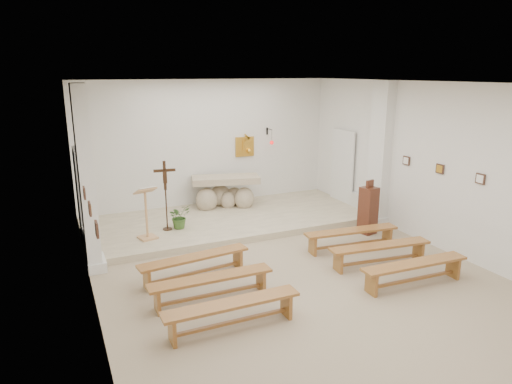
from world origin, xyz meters
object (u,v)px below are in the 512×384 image
altar (225,194)px  lectern (146,213)px  crucifix_stand (166,191)px  donation_pedestal (368,210)px  bench_left_front (195,262)px  bench_right_third (414,268)px  bench_left_second (211,283)px  bench_right_second (380,250)px  bench_left_third (232,309)px  bench_right_front (351,235)px

altar → lectern: lectern is taller
crucifix_stand → donation_pedestal: crucifix_stand is taller
lectern → bench_left_front: (0.44, -2.04, -0.41)m
crucifix_stand → bench_left_front: size_ratio=0.77×
bench_right_third → bench_left_second: bearing=167.4°
altar → donation_pedestal: (2.45, -2.95, 0.06)m
lectern → bench_left_front: size_ratio=0.57×
bench_right_second → bench_right_third: size_ratio=1.01×
donation_pedestal → bench_left_front: size_ratio=0.61×
altar → bench_right_third: size_ratio=0.90×
bench_left_second → altar: bearing=67.1°
crucifix_stand → bench_left_front: (-0.09, -2.44, -0.75)m
bench_left_front → bench_left_third: same height
altar → donation_pedestal: donation_pedestal is taller
crucifix_stand → bench_right_third: (3.37, -4.32, -0.75)m
lectern → crucifix_stand: size_ratio=0.74×
crucifix_stand → bench_left_second: 3.46m
lectern → bench_right_front: bearing=-41.4°
altar → bench_left_front: bearing=-104.0°
donation_pedestal → altar: bearing=117.7°
bench_right_third → altar: bearing=107.8°
altar → bench_left_third: size_ratio=0.91×
lectern → crucifix_stand: crucifix_stand is taller
lectern → bench_right_second: lectern is taller
bench_right_second → bench_right_third: same height
altar → donation_pedestal: bearing=-35.8°
altar → lectern: 2.90m
bench_left_second → bench_right_second: 3.46m
altar → bench_left_second: size_ratio=0.91×
bench_left_third → lectern: bearing=96.5°
bench_left_second → bench_right_second: (3.46, 0.00, 0.00)m
altar → crucifix_stand: size_ratio=1.17×
crucifix_stand → bench_left_front: bearing=-85.2°
crucifix_stand → bench_right_third: crucifix_stand is taller
bench_left_front → bench_right_second: bearing=-21.9°
bench_left_front → bench_left_second: 0.94m
bench_left_second → bench_right_second: bearing=0.3°
bench_left_front → bench_right_front: same height
donation_pedestal → bench_left_third: bearing=-162.0°
crucifix_stand → bench_right_second: crucifix_stand is taller
bench_right_front → bench_right_third: (0.00, -1.88, 0.00)m
altar → bench_right_third: altar is taller
bench_left_front → bench_left_second: same height
bench_left_third → bench_right_third: bearing=0.0°
bench_left_second → bench_left_third: size_ratio=1.00×
bench_left_second → donation_pedestal: bearing=20.5°
donation_pedestal → lectern: bearing=152.4°
lectern → bench_right_second: bearing=-51.1°
bench_left_second → crucifix_stand: bearing=88.9°
bench_left_front → bench_right_third: bearing=-35.2°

